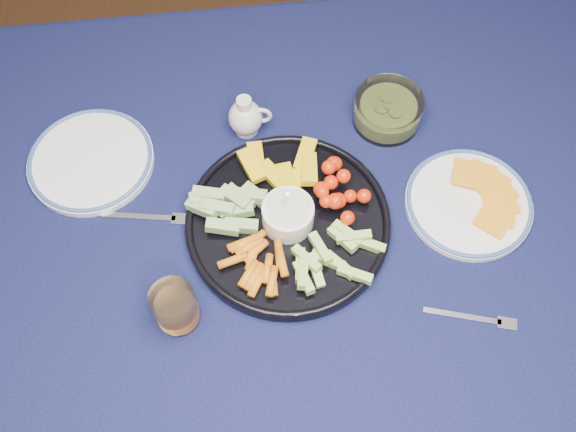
{
  "coord_description": "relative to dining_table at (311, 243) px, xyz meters",
  "views": [
    {
      "loc": [
        -0.1,
        -0.52,
        1.73
      ],
      "look_at": [
        -0.04,
        -0.0,
        0.78
      ],
      "focal_mm": 40.0,
      "sensor_mm": 36.0,
      "label": 1
    }
  ],
  "objects": [
    {
      "name": "dining_table",
      "position": [
        0.0,
        0.0,
        0.0
      ],
      "size": [
        1.67,
        1.07,
        0.75
      ],
      "color": "#472917",
      "rests_on": "ground"
    },
    {
      "name": "crudite_platter",
      "position": [
        -0.05,
        -0.0,
        0.11
      ],
      "size": [
        0.35,
        0.35,
        0.11
      ],
      "color": "black",
      "rests_on": "dining_table"
    },
    {
      "name": "fork_left",
      "position": [
        -0.28,
        0.04,
        0.09
      ],
      "size": [
        0.16,
        0.05,
        0.0
      ],
      "color": "silver",
      "rests_on": "dining_table"
    },
    {
      "name": "side_plate_extra",
      "position": [
        -0.38,
        0.17,
        0.1
      ],
      "size": [
        0.23,
        0.23,
        0.02
      ],
      "color": "white",
      "rests_on": "dining_table"
    },
    {
      "name": "cheese_plate",
      "position": [
        0.28,
        -0.0,
        0.1
      ],
      "size": [
        0.22,
        0.22,
        0.03
      ],
      "color": "white",
      "rests_on": "dining_table"
    },
    {
      "name": "creamer_pitcher",
      "position": [
        -0.1,
        0.21,
        0.13
      ],
      "size": [
        0.08,
        0.06,
        0.09
      ],
      "color": "silver",
      "rests_on": "dining_table"
    },
    {
      "name": "pickle_bowl",
      "position": [
        0.17,
        0.2,
        0.11
      ],
      "size": [
        0.13,
        0.13,
        0.06
      ],
      "color": "white",
      "rests_on": "dining_table"
    },
    {
      "name": "juice_tumbler",
      "position": [
        -0.24,
        -0.15,
        0.12
      ],
      "size": [
        0.07,
        0.07,
        0.08
      ],
      "color": "white",
      "rests_on": "dining_table"
    },
    {
      "name": "fork_right",
      "position": [
        0.24,
        -0.21,
        0.09
      ],
      "size": [
        0.15,
        0.06,
        0.0
      ],
      "color": "silver",
      "rests_on": "dining_table"
    }
  ]
}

